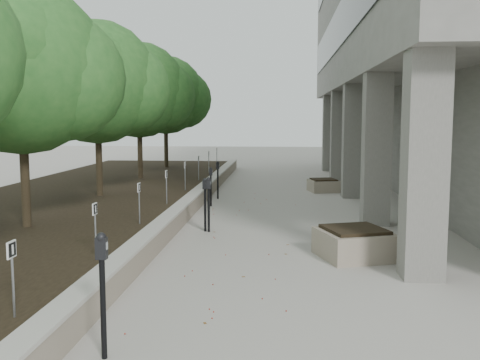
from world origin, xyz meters
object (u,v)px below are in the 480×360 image
(crabapple_tree_5, at_px, (166,112))
(parking_meter_5, at_px, (218,180))
(parking_meter_2, at_px, (209,205))
(parking_meter_4, at_px, (211,187))
(parking_meter_3, at_px, (205,205))
(crabapple_tree_3, at_px, (98,108))
(crabapple_tree_4, at_px, (139,110))
(planter_front, at_px, (354,243))
(crabapple_tree_2, at_px, (22,105))
(parking_meter_1, at_px, (103,296))
(planter_back, at_px, (324,185))

(crabapple_tree_5, bearing_deg, parking_meter_5, -65.89)
(crabapple_tree_5, distance_m, parking_meter_5, 8.85)
(parking_meter_2, relative_size, parking_meter_4, 1.09)
(parking_meter_2, distance_m, parking_meter_3, 0.11)
(crabapple_tree_5, bearing_deg, crabapple_tree_3, -90.00)
(crabapple_tree_4, bearing_deg, parking_meter_2, -64.98)
(crabapple_tree_3, distance_m, planter_front, 9.59)
(crabapple_tree_2, distance_m, planter_front, 7.76)
(parking_meter_1, xyz_separation_m, parking_meter_5, (-0.17, 12.94, -0.10))
(parking_meter_2, xyz_separation_m, parking_meter_5, (-0.43, 5.60, -0.02))
(crabapple_tree_2, height_order, parking_meter_3, crabapple_tree_2)
(planter_front, bearing_deg, planter_back, 89.36)
(crabapple_tree_4, relative_size, parking_meter_1, 3.57)
(parking_meter_2, bearing_deg, parking_meter_5, 98.48)
(parking_meter_5, xyz_separation_m, planter_front, (3.72, -7.92, -0.35))
(crabapple_tree_2, xyz_separation_m, planter_front, (7.20, -0.68, -2.81))
(crabapple_tree_5, height_order, parking_meter_3, crabapple_tree_5)
(parking_meter_3, bearing_deg, parking_meter_1, -82.83)
(parking_meter_3, bearing_deg, crabapple_tree_2, -147.56)
(crabapple_tree_5, bearing_deg, crabapple_tree_4, -90.00)
(crabapple_tree_3, xyz_separation_m, crabapple_tree_4, (0.00, 5.00, 0.00))
(crabapple_tree_4, height_order, parking_meter_4, crabapple_tree_4)
(crabapple_tree_5, bearing_deg, parking_meter_1, -80.03)
(parking_meter_1, height_order, parking_meter_2, parking_meter_1)
(parking_meter_5, height_order, planter_back, parking_meter_5)
(parking_meter_4, bearing_deg, crabapple_tree_4, 117.30)
(planter_front, bearing_deg, parking_meter_4, 120.78)
(crabapple_tree_2, bearing_deg, parking_meter_5, 64.38)
(crabapple_tree_4, distance_m, planter_back, 7.87)
(crabapple_tree_2, relative_size, crabapple_tree_5, 1.00)
(parking_meter_2, bearing_deg, crabapple_tree_5, 110.36)
(parking_meter_3, xyz_separation_m, parking_meter_4, (-0.37, 3.94, -0.05))
(crabapple_tree_4, height_order, parking_meter_3, crabapple_tree_4)
(parking_meter_1, distance_m, planter_front, 6.17)
(crabapple_tree_2, xyz_separation_m, planter_back, (7.31, 9.46, -2.87))
(parking_meter_2, height_order, planter_front, parking_meter_2)
(parking_meter_5, height_order, planter_front, parking_meter_5)
(parking_meter_4, bearing_deg, parking_meter_3, -95.52)
(parking_meter_3, bearing_deg, planter_back, 74.21)
(parking_meter_2, relative_size, planter_back, 1.30)
(parking_meter_5, bearing_deg, parking_meter_2, -87.12)
(planter_front, bearing_deg, crabapple_tree_4, 123.98)
(crabapple_tree_4, bearing_deg, planter_front, -56.02)
(crabapple_tree_2, bearing_deg, crabapple_tree_4, 90.00)
(crabapple_tree_5, xyz_separation_m, parking_meter_5, (3.47, -7.76, -2.46))
(parking_meter_1, bearing_deg, parking_meter_2, 87.68)
(crabapple_tree_3, distance_m, parking_meter_3, 5.61)
(crabapple_tree_3, height_order, planter_back, crabapple_tree_3)
(planter_back, bearing_deg, planter_front, -90.64)
(crabapple_tree_2, distance_m, crabapple_tree_4, 10.00)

